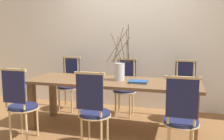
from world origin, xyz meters
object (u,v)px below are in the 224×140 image
Objects in this scene: dining_table at (112,87)px; chair_far_center at (185,89)px; book_stack at (139,82)px; chair_near_center at (181,116)px; vase_centerpiece at (119,71)px.

chair_far_center is at bearing 34.65° from dining_table.
book_stack is at bearing 51.30° from chair_far_center.
chair_near_center is 0.88m from book_stack.
book_stack is (0.29, -0.10, -0.13)m from vase_centerpiece.
chair_far_center reaches higher than dining_table.
chair_near_center is at bearing 88.36° from chair_far_center.
chair_far_center is (1.01, 0.70, -0.11)m from dining_table.
chair_near_center is at bearing -35.74° from dining_table.
vase_centerpiece reaches higher than book_stack.
chair_near_center is at bearing -47.67° from book_stack.
dining_table is 1.23m from chair_far_center.
dining_table is 3.12× the size of vase_centerpiece.
vase_centerpiece is (-0.87, 0.73, 0.35)m from chair_near_center.
chair_far_center reaches higher than book_stack.
chair_far_center is at bearing 36.10° from vase_centerpiece.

